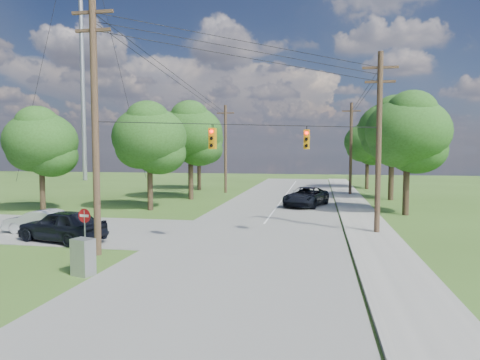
% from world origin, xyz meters
% --- Properties ---
extents(ground, '(140.00, 140.00, 0.00)m').
position_xyz_m(ground, '(0.00, 0.00, 0.00)').
color(ground, '#395B1E').
rests_on(ground, ground).
extents(main_road, '(10.00, 100.00, 0.03)m').
position_xyz_m(main_road, '(2.00, 5.00, 0.01)').
color(main_road, gray).
rests_on(main_road, ground).
extents(sidewalk_east, '(2.60, 100.00, 0.12)m').
position_xyz_m(sidewalk_east, '(8.70, 5.00, 0.06)').
color(sidewalk_east, '#AAA79F').
rests_on(sidewalk_east, ground).
extents(pole_sw, '(2.00, 0.32, 12.00)m').
position_xyz_m(pole_sw, '(-4.60, 0.40, 6.23)').
color(pole_sw, brown).
rests_on(pole_sw, ground).
extents(pole_ne, '(2.00, 0.32, 10.50)m').
position_xyz_m(pole_ne, '(8.90, 8.00, 5.47)').
color(pole_ne, brown).
rests_on(pole_ne, ground).
extents(pole_north_e, '(2.00, 0.32, 10.00)m').
position_xyz_m(pole_north_e, '(8.90, 30.00, 5.13)').
color(pole_north_e, brown).
rests_on(pole_north_e, ground).
extents(pole_north_w, '(2.00, 0.32, 10.00)m').
position_xyz_m(pole_north_w, '(-5.00, 30.00, 5.13)').
color(pole_north_w, brown).
rests_on(pole_north_w, ground).
extents(power_lines, '(13.93, 29.62, 4.93)m').
position_xyz_m(power_lines, '(1.50, 11.54, 9.15)').
color(power_lines, black).
rests_on(power_lines, ground).
extents(traffic_signals, '(4.91, 3.27, 1.05)m').
position_xyz_m(traffic_signals, '(2.55, 4.43, 5.50)').
color(traffic_signals, '#C7840B').
rests_on(traffic_signals, ground).
extents(radio_mast, '(0.70, 0.70, 45.00)m').
position_xyz_m(radio_mast, '(-32.00, 46.00, 22.50)').
color(radio_mast, '#979A9D').
rests_on(radio_mast, ground).
extents(tree_w_near, '(6.00, 6.00, 8.40)m').
position_xyz_m(tree_w_near, '(-8.00, 15.00, 5.92)').
color(tree_w_near, '#483824').
rests_on(tree_w_near, ground).
extents(tree_w_mid, '(6.40, 6.40, 9.22)m').
position_xyz_m(tree_w_mid, '(-7.00, 23.00, 6.58)').
color(tree_w_mid, '#483824').
rests_on(tree_w_mid, ground).
extents(tree_w_far, '(6.00, 6.00, 8.73)m').
position_xyz_m(tree_w_far, '(-9.00, 33.00, 6.25)').
color(tree_w_far, '#483824').
rests_on(tree_w_far, ground).
extents(tree_e_near, '(6.20, 6.20, 8.81)m').
position_xyz_m(tree_e_near, '(12.00, 16.00, 6.25)').
color(tree_e_near, '#483824').
rests_on(tree_e_near, ground).
extents(tree_e_mid, '(6.60, 6.60, 9.64)m').
position_xyz_m(tree_e_mid, '(12.50, 26.00, 6.91)').
color(tree_e_mid, '#483824').
rests_on(tree_e_mid, ground).
extents(tree_e_far, '(5.80, 5.80, 8.32)m').
position_xyz_m(tree_e_far, '(11.50, 38.00, 5.92)').
color(tree_e_far, '#483824').
rests_on(tree_e_far, ground).
extents(tree_cross_n, '(5.60, 5.60, 7.91)m').
position_xyz_m(tree_cross_n, '(-16.00, 12.50, 5.59)').
color(tree_cross_n, '#483824').
rests_on(tree_cross_n, ground).
extents(car_cross_dark, '(5.35, 3.16, 1.71)m').
position_xyz_m(car_cross_dark, '(-7.92, 2.70, 0.89)').
color(car_cross_dark, black).
rests_on(car_cross_dark, cross_road).
extents(car_cross_silver, '(4.23, 1.66, 1.37)m').
position_xyz_m(car_cross_silver, '(-10.59, 4.55, 0.72)').
color(car_cross_silver, silver).
rests_on(car_cross_silver, cross_road).
extents(car_main_north, '(4.29, 6.46, 1.65)m').
position_xyz_m(car_main_north, '(4.44, 19.66, 0.85)').
color(car_main_north, black).
rests_on(car_main_north, main_road).
extents(control_cabinet, '(0.94, 0.79, 1.45)m').
position_xyz_m(control_cabinet, '(-3.50, -2.73, 0.73)').
color(control_cabinet, '#979A9D').
rests_on(control_cabinet, ground).
extents(do_not_enter_sign, '(0.69, 0.16, 2.08)m').
position_xyz_m(do_not_enter_sign, '(-5.61, 1.00, 1.53)').
color(do_not_enter_sign, '#979A9D').
rests_on(do_not_enter_sign, ground).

